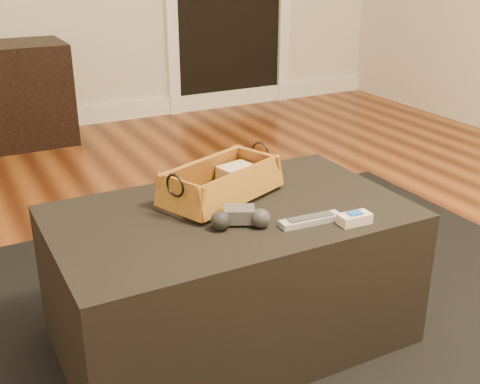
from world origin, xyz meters
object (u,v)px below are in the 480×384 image
tv_remote (221,194)px  silver_remote (311,220)px  ottoman (231,275)px  wicker_basket (221,185)px  game_controller (240,217)px  cream_gadget (355,218)px

tv_remote → silver_remote: 0.29m
ottoman → silver_remote: bearing=-48.8°
ottoman → tv_remote: bearing=86.7°
silver_remote → tv_remote: bearing=121.2°
wicker_basket → ottoman: bearing=-100.0°
tv_remote → game_controller: 0.18m
game_controller → silver_remote: (0.18, -0.07, -0.02)m
wicker_basket → cream_gadget: bearing=-53.3°
tv_remote → game_controller: bearing=-127.5°
tv_remote → wicker_basket: wicker_basket is taller
silver_remote → cream_gadget: 0.12m
tv_remote → wicker_basket: (0.01, 0.02, 0.02)m
silver_remote → cream_gadget: size_ratio=1.97×
silver_remote → cream_gadget: cream_gadget is taller
ottoman → cream_gadget: bearing=-42.1°
wicker_basket → cream_gadget: size_ratio=4.54×
ottoman → tv_remote: (0.00, 0.07, 0.23)m
ottoman → game_controller: bearing=-102.9°
game_controller → cream_gadget: 0.31m
ottoman → tv_remote: size_ratio=5.09×
game_controller → cream_gadget: bearing=-24.5°
tv_remote → silver_remote: tv_remote is taller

